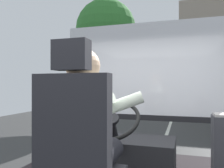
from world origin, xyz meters
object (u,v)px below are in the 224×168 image
object	(u,v)px
steering_console	(125,154)
parked_car_blue	(219,96)
bus_driver	(86,126)
driver_seat	(79,160)

from	to	relation	value
steering_console	parked_car_blue	bearing A→B (deg)	79.70
parked_car_blue	bus_driver	bearing A→B (deg)	-99.81
bus_driver	parked_car_blue	distance (m)	21.83
steering_console	parked_car_blue	size ratio (longest dim) A/B	0.26
steering_console	parked_car_blue	xyz separation A→B (m)	(3.71, 20.43, -0.29)
driver_seat	parked_car_blue	bearing A→B (deg)	80.24
bus_driver	steering_console	size ratio (longest dim) A/B	0.76
bus_driver	parked_car_blue	xyz separation A→B (m)	(3.71, 21.49, -0.78)
driver_seat	parked_car_blue	world-z (taller)	driver_seat
bus_driver	parked_car_blue	world-z (taller)	bus_driver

